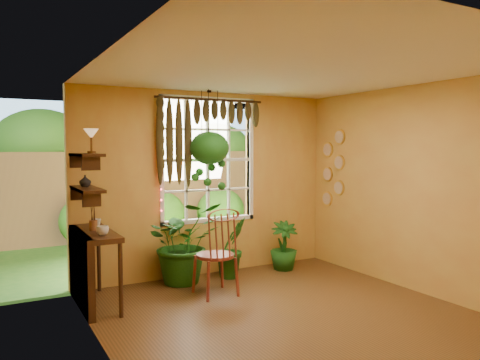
% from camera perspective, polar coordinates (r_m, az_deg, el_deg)
% --- Properties ---
extents(floor, '(4.50, 4.50, 0.00)m').
position_cam_1_polar(floor, '(5.34, 7.00, -16.74)').
color(floor, brown).
rests_on(floor, ground).
extents(ceiling, '(4.50, 4.50, 0.00)m').
position_cam_1_polar(ceiling, '(5.06, 7.26, 13.22)').
color(ceiling, white).
rests_on(ceiling, wall_back).
extents(wall_back, '(4.00, 0.00, 4.00)m').
position_cam_1_polar(wall_back, '(6.96, -3.84, -0.43)').
color(wall_back, gold).
rests_on(wall_back, floor).
extents(wall_left, '(0.00, 4.50, 4.50)m').
position_cam_1_polar(wall_left, '(4.18, -15.70, -3.54)').
color(wall_left, gold).
rests_on(wall_left, floor).
extents(wall_right, '(0.00, 4.50, 4.50)m').
position_cam_1_polar(wall_right, '(6.40, 21.76, -1.10)').
color(wall_right, gold).
rests_on(wall_right, floor).
extents(window, '(1.52, 0.10, 1.86)m').
position_cam_1_polar(window, '(6.97, -3.97, 2.45)').
color(window, white).
rests_on(window, wall_back).
extents(valance_vine, '(1.70, 0.12, 1.10)m').
position_cam_1_polar(valance_vine, '(6.83, -4.21, 7.26)').
color(valance_vine, '#371D0F').
rests_on(valance_vine, window).
extents(string_lights, '(0.03, 0.03, 1.54)m').
position_cam_1_polar(string_lights, '(6.60, -9.63, 2.75)').
color(string_lights, '#FF2633').
rests_on(string_lights, window).
extents(wall_plates, '(0.04, 0.32, 1.10)m').
position_cam_1_polar(wall_plates, '(7.63, 11.25, 1.39)').
color(wall_plates, beige).
rests_on(wall_plates, wall_right).
extents(counter_ledge, '(0.40, 1.20, 0.90)m').
position_cam_1_polar(counter_ledge, '(5.88, -18.31, -9.33)').
color(counter_ledge, '#371D0F').
rests_on(counter_ledge, floor).
extents(shelf_lower, '(0.25, 0.90, 0.04)m').
position_cam_1_polar(shelf_lower, '(5.75, -18.16, -1.05)').
color(shelf_lower, '#371D0F').
rests_on(shelf_lower, wall_left).
extents(shelf_upper, '(0.25, 0.90, 0.04)m').
position_cam_1_polar(shelf_upper, '(5.73, -18.24, 2.93)').
color(shelf_upper, '#371D0F').
rests_on(shelf_upper, wall_left).
extents(backyard, '(14.00, 10.00, 12.00)m').
position_cam_1_polar(backyard, '(11.38, -12.67, 0.86)').
color(backyard, '#245A19').
rests_on(backyard, ground).
extents(windsor_chair, '(0.49, 0.53, 1.29)m').
position_cam_1_polar(windsor_chair, '(6.06, -2.87, -10.46)').
color(windsor_chair, maroon).
rests_on(windsor_chair, floor).
extents(potted_plant_left, '(1.09, 0.96, 1.14)m').
position_cam_1_polar(potted_plant_left, '(6.60, -6.85, -7.52)').
color(potted_plant_left, '#134512').
rests_on(potted_plant_left, floor).
extents(potted_plant_mid, '(0.55, 0.48, 0.87)m').
position_cam_1_polar(potted_plant_mid, '(6.85, -1.04, -8.22)').
color(potted_plant_mid, '#134512').
rests_on(potted_plant_mid, floor).
extents(potted_plant_right, '(0.52, 0.52, 0.74)m').
position_cam_1_polar(potted_plant_right, '(7.31, 5.36, -7.98)').
color(potted_plant_right, '#134512').
rests_on(potted_plant_right, floor).
extents(hanging_basket, '(0.56, 0.56, 1.44)m').
position_cam_1_polar(hanging_basket, '(6.72, -3.74, 3.54)').
color(hanging_basket, black).
rests_on(hanging_basket, ceiling).
extents(cup_a, '(0.15, 0.15, 0.11)m').
position_cam_1_polar(cup_a, '(5.50, -16.41, -5.94)').
color(cup_a, silver).
rests_on(cup_a, counter_ledge).
extents(cup_b, '(0.14, 0.14, 0.10)m').
position_cam_1_polar(cup_b, '(6.08, -17.07, -5.03)').
color(cup_b, beige).
rests_on(cup_b, counter_ledge).
extents(brush_jar, '(0.10, 0.10, 0.35)m').
position_cam_1_polar(brush_jar, '(5.86, -17.46, -4.50)').
color(brush_jar, brown).
rests_on(brush_jar, counter_ledge).
extents(shelf_vase, '(0.17, 0.17, 0.14)m').
position_cam_1_polar(shelf_vase, '(5.87, -18.36, -0.10)').
color(shelf_vase, '#B2AD99').
rests_on(shelf_vase, shelf_lower).
extents(tiffany_lamp, '(0.17, 0.17, 0.28)m').
position_cam_1_polar(tiffany_lamp, '(5.51, -17.69, 5.22)').
color(tiffany_lamp, brown).
rests_on(tiffany_lamp, shelf_upper).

